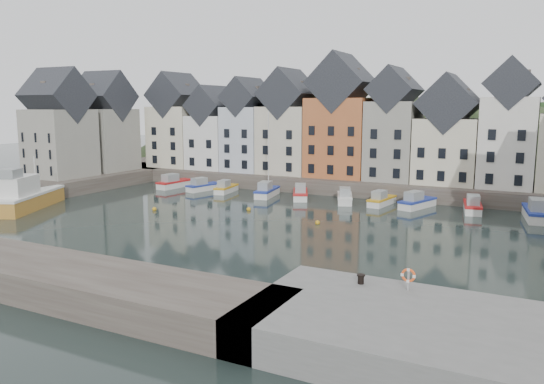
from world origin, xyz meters
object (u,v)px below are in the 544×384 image
Objects in this scene: large_vessel at (26,197)px; mooring_bollard at (361,279)px; boat_a at (174,183)px; boat_d at (267,191)px; life_ring_post at (408,276)px.

mooring_bollard is (45.46, -13.07, 0.79)m from large_vessel.
large_vessel is (-5.05, -21.78, 0.81)m from boat_a.
boat_d is at bearing 3.44° from boat_a.
mooring_bollard is at bearing -40.36° from large_vessel.
life_ring_post is at bearing -33.37° from boat_a.
boat_d is 9.04× the size of life_ring_post.
life_ring_post is at bearing 1.42° from mooring_bollard.
large_vessel is (-21.23, -21.19, 0.75)m from boat_d.
mooring_bollard is (40.41, -34.85, 1.60)m from boat_a.
large_vessel is 49.91m from life_ring_post.
boat_a is 55.44m from life_ring_post.
large_vessel reaches higher than mooring_bollard.
mooring_bollard is 2.76m from life_ring_post.
life_ring_post reaches higher than boat_a.
boat_d is at bearing 125.27° from mooring_bollard.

